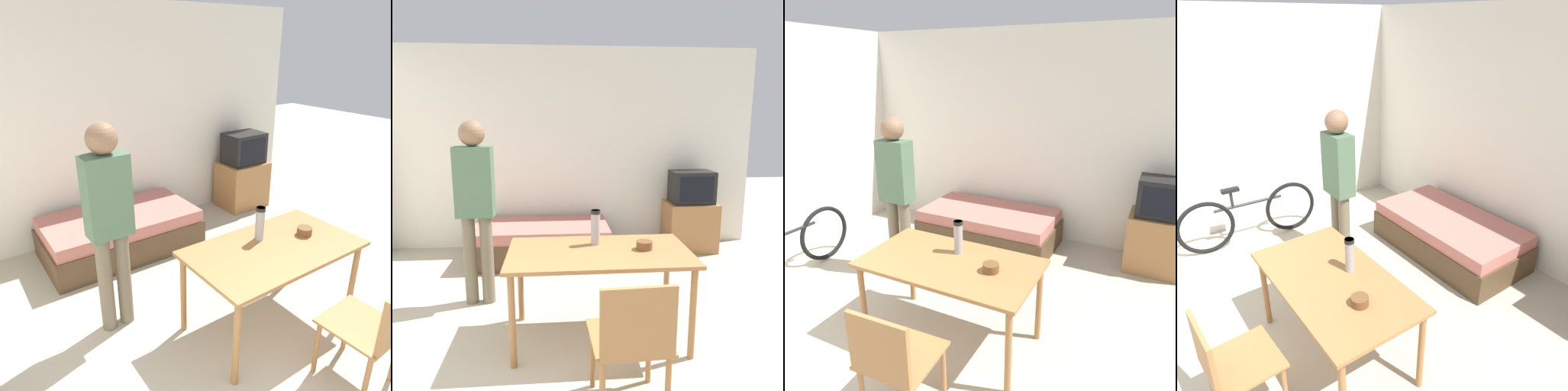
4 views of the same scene
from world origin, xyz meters
TOP-DOWN VIEW (x-y plane):
  - wall_back at (0.00, 3.97)m, footprint 5.51×0.06m
  - daybed at (-0.18, 3.40)m, footprint 1.72×0.93m
  - tv at (1.83, 3.60)m, footprint 0.66×0.50m
  - dining_table at (0.35, 1.54)m, footprint 1.42×0.79m
  - wooden_chair at (0.44, 0.68)m, footprint 0.48×0.48m
  - bicycle at (-1.79, 1.60)m, footprint 0.13×1.69m
  - person_standing at (-0.73, 2.25)m, footprint 0.34×0.23m
  - thermos_flask at (0.33, 1.70)m, footprint 0.08×0.08m
  - mate_bowl at (0.71, 1.54)m, footprint 0.13×0.13m

SIDE VIEW (x-z plane):
  - daybed at x=-0.18m, z-range 0.00..0.46m
  - bicycle at x=-1.79m, z-range -0.03..0.71m
  - tv at x=1.83m, z-range -0.05..1.03m
  - wooden_chair at x=0.44m, z-range 0.07..0.95m
  - dining_table at x=0.35m, z-range 0.29..1.03m
  - mate_bowl at x=0.71m, z-range 0.74..0.81m
  - thermos_flask at x=0.33m, z-range 0.76..1.04m
  - person_standing at x=-0.73m, z-range 0.15..1.90m
  - wall_back at x=0.00m, z-range 0.00..2.70m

